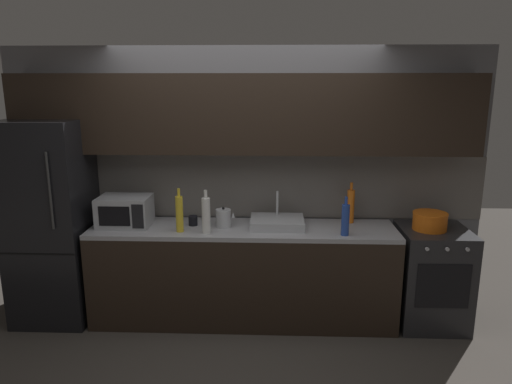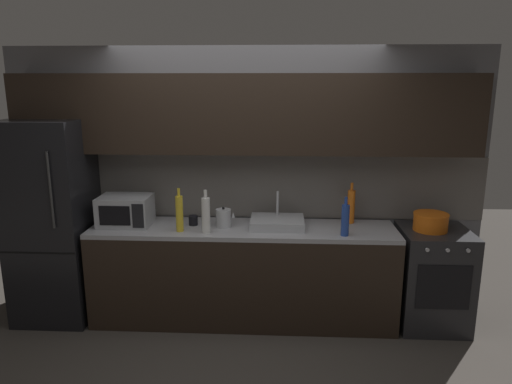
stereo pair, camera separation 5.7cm
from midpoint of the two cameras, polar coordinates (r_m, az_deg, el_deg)
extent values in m
plane|color=#3D3833|center=(3.84, -2.20, -21.39)|extent=(10.00, 10.00, 0.00)
cube|color=slate|center=(4.55, -0.86, 1.44)|extent=(4.49, 0.10, 2.50)
cube|color=slate|center=(4.51, -0.90, 0.68)|extent=(4.49, 0.01, 0.60)
cube|color=black|center=(4.24, -1.09, 9.45)|extent=(4.13, 0.34, 0.70)
cube|color=black|center=(4.42, -1.18, -10.11)|extent=(2.75, 0.60, 0.86)
cube|color=#9E9EA3|center=(4.26, -1.21, -4.54)|extent=(2.75, 0.60, 0.04)
cube|color=black|center=(4.71, -23.07, -3.25)|extent=(0.68, 0.66, 1.86)
cube|color=black|center=(4.48, -24.69, -6.72)|extent=(0.67, 0.00, 0.01)
cylinder|color=#333333|center=(4.23, -23.29, 0.16)|extent=(0.02, 0.02, 0.65)
cube|color=#232326|center=(4.62, 20.88, -9.68)|extent=(0.60, 0.60, 0.90)
cube|color=black|center=(4.34, 22.15, -10.67)|extent=(0.45, 0.01, 0.40)
cylinder|color=#B2B2B7|center=(4.16, 20.42, -6.58)|extent=(0.03, 0.02, 0.03)
cylinder|color=#B2B2B7|center=(4.21, 22.58, -6.53)|extent=(0.03, 0.02, 0.03)
cylinder|color=#B2B2B7|center=(4.27, 24.68, -6.47)|extent=(0.03, 0.02, 0.03)
cube|color=#A8AAAF|center=(4.44, -15.17, -2.18)|extent=(0.46, 0.34, 0.27)
cube|color=black|center=(4.30, -16.41, -2.77)|extent=(0.28, 0.01, 0.18)
cube|color=black|center=(4.23, -13.76, -2.85)|extent=(0.10, 0.01, 0.22)
cube|color=#ADAFB5|center=(4.26, 2.97, -3.72)|extent=(0.48, 0.38, 0.08)
cylinder|color=silver|center=(4.35, 3.00, -1.31)|extent=(0.02, 0.02, 0.22)
cylinder|color=#B7BABF|center=(4.25, -3.58, -3.18)|extent=(0.14, 0.14, 0.16)
sphere|color=black|center=(4.22, -3.60, -1.96)|extent=(0.02, 0.02, 0.02)
cone|color=#B7BABF|center=(4.23, -2.40, -2.78)|extent=(0.03, 0.03, 0.05)
cylinder|color=#234299|center=(4.06, 11.15, -3.40)|extent=(0.07, 0.07, 0.27)
cylinder|color=#234299|center=(4.02, 11.26, -1.09)|extent=(0.03, 0.03, 0.07)
cylinder|color=gold|center=(4.15, -8.87, -2.63)|extent=(0.07, 0.07, 0.32)
cylinder|color=gold|center=(4.10, -8.97, -0.04)|extent=(0.02, 0.02, 0.07)
cylinder|color=silver|center=(4.07, -5.69, -2.85)|extent=(0.07, 0.07, 0.31)
cylinder|color=silver|center=(4.02, -5.76, -0.24)|extent=(0.03, 0.03, 0.07)
cylinder|color=orange|center=(4.43, 11.80, -1.75)|extent=(0.07, 0.07, 0.31)
cylinder|color=orange|center=(4.39, 11.92, 0.65)|extent=(0.03, 0.03, 0.07)
cylinder|color=black|center=(4.34, -7.24, -3.43)|extent=(0.08, 0.08, 0.09)
cylinder|color=orange|center=(4.43, 20.74, -3.52)|extent=(0.29, 0.29, 0.14)
cylinder|color=orange|center=(4.41, 20.82, -2.56)|extent=(0.30, 0.30, 0.02)
camera|label=1|loc=(0.03, -89.61, 0.09)|focal=33.01mm
camera|label=2|loc=(0.03, 90.39, -0.09)|focal=33.01mm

